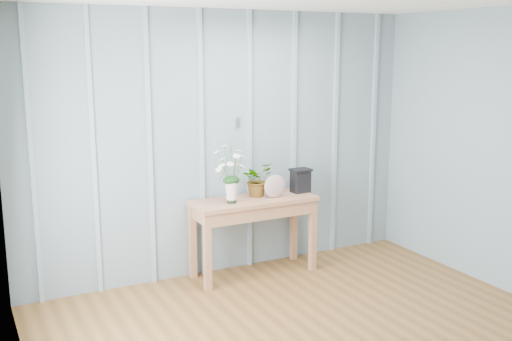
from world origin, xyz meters
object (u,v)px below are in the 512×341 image
sideboard (254,210)px  daisy_vase (231,166)px  carved_box (300,180)px  felt_disc_vessel (275,186)px

sideboard → daisy_vase: (-0.25, -0.05, 0.46)m
sideboard → carved_box: 0.58m
sideboard → daisy_vase: bearing=-168.5°
daisy_vase → felt_disc_vessel: (0.45, -0.01, -0.23)m
daisy_vase → carved_box: daisy_vase is taller
felt_disc_vessel → daisy_vase: bearing=-178.7°
felt_disc_vessel → sideboard: bearing=165.1°
sideboard → daisy_vase: daisy_vase is taller
sideboard → daisy_vase: 0.53m
felt_disc_vessel → carved_box: carved_box is taller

